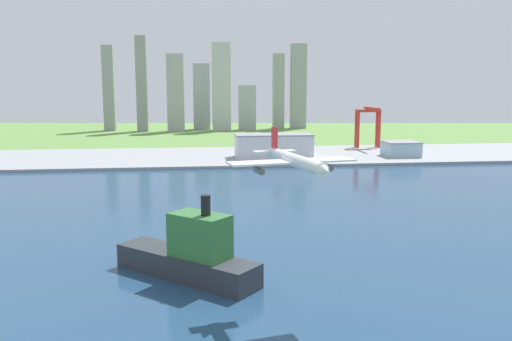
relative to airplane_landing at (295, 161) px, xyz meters
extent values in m
plane|color=#629044|center=(9.74, 166.05, -45.88)|extent=(2400.00, 2400.00, 0.00)
cube|color=navy|center=(9.74, 106.05, -45.80)|extent=(840.00, 360.00, 0.15)
cube|color=#96999D|center=(9.74, 356.05, -44.63)|extent=(840.00, 140.00, 2.50)
cylinder|color=white|center=(0.01, -0.05, 0.13)|extent=(10.73, 37.16, 3.61)
cone|color=white|center=(3.89, -19.70, 0.13)|extent=(4.13, 4.56, 3.43)
cube|color=white|center=(-0.35, 1.77, -0.42)|extent=(38.55, 15.32, 0.50)
cube|color=red|center=(-3.23, 16.36, 4.09)|extent=(1.35, 4.47, 8.66)
cube|color=white|center=(-3.23, 16.36, 0.85)|extent=(14.10, 6.64, 0.36)
cylinder|color=#4C4F54|center=(10.22, 2.72, -2.40)|extent=(2.95, 5.49, 1.98)
cylinder|color=#4C4F54|center=(-10.49, -1.36, -2.40)|extent=(2.95, 5.49, 1.98)
cube|color=#2D3338|center=(-31.65, 34.56, -41.41)|extent=(51.34, 48.55, 8.64)
cube|color=#337238|center=(-26.76, 30.10, -29.56)|extent=(22.91, 22.33, 15.06)
cylinder|color=black|center=(-24.65, 28.17, -18.58)|extent=(3.28, 3.28, 6.91)
cube|color=#B72D23|center=(148.14, 400.10, -24.48)|extent=(2.20, 2.20, 37.80)
cube|color=#B72D23|center=(171.35, 400.10, -24.48)|extent=(2.20, 2.20, 37.80)
cube|color=#B72D23|center=(148.14, 408.10, -24.48)|extent=(2.20, 2.20, 37.80)
cube|color=#B72D23|center=(171.35, 408.10, -24.48)|extent=(2.20, 2.20, 37.80)
cube|color=#B72D23|center=(159.75, 404.10, -4.18)|extent=(25.61, 10.00, 2.80)
cube|color=#B72D23|center=(159.75, 393.20, -1.38)|extent=(2.60, 43.61, 2.60)
cube|color=silver|center=(46.88, 335.01, -33.19)|extent=(69.15, 31.18, 20.38)
cube|color=gray|center=(46.88, 335.01, -22.39)|extent=(70.53, 31.81, 1.20)
cube|color=#99BCD1|center=(166.70, 328.49, -37.03)|extent=(30.38, 27.78, 12.70)
cube|color=gray|center=(166.70, 328.49, -30.08)|extent=(30.99, 28.34, 1.20)
cube|color=#93959D|center=(-150.80, 699.95, 18.68)|extent=(16.69, 17.71, 129.12)
cube|color=gray|center=(-99.41, 679.14, 25.06)|extent=(15.83, 19.82, 141.87)
cube|color=#9F9EA3|center=(-49.31, 670.50, 11.82)|extent=(25.25, 23.02, 115.39)
cube|color=#AAADB4|center=(-9.61, 707.37, 5.52)|extent=(25.94, 18.15, 102.80)
cube|color=#B4B8BB|center=(20.50, 682.92, 20.81)|extent=(27.47, 20.43, 133.38)
cube|color=#A3A5AE|center=(60.70, 688.91, -11.23)|extent=(26.23, 17.69, 69.29)
cube|color=#959A98|center=(113.53, 707.91, 13.73)|extent=(17.38, 14.35, 119.22)
cube|color=#94999B|center=(146.30, 709.79, 21.62)|extent=(24.16, 16.81, 134.99)
camera|label=1|loc=(-29.59, -148.27, 20.77)|focal=37.52mm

